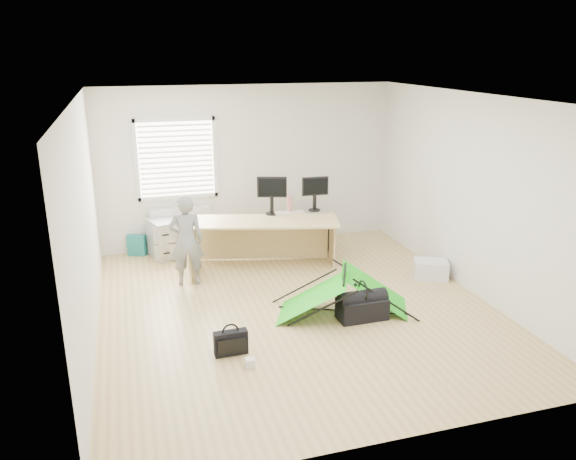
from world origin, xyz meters
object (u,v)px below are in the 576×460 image
object	(u,v)px
monitor_right	(315,198)
person	(186,240)
monitor_left	(272,201)
thermos	(289,204)
office_chair	(311,233)
kite	(344,293)
storage_crate	(431,269)
filing_cabinet	(164,238)
laptop_bag	(231,343)
desk	(265,244)
duffel_bag	(362,309)

from	to	relation	value
monitor_right	person	distance (m)	2.23
monitor_left	thermos	size ratio (longest dim) A/B	1.66
monitor_right	office_chair	world-z (taller)	monitor_right
kite	storage_crate	xyz separation A→B (m)	(1.66, 0.69, -0.13)
filing_cabinet	monitor_left	xyz separation A→B (m)	(1.65, -0.62, 0.67)
storage_crate	laptop_bag	world-z (taller)	laptop_bag
thermos	monitor_right	bearing A→B (deg)	-1.02
desk	duffel_bag	world-z (taller)	desk
monitor_left	office_chair	world-z (taller)	monitor_left
monitor_right	kite	distance (m)	2.24
filing_cabinet	office_chair	size ratio (longest dim) A/B	1.05
desk	laptop_bag	bearing A→B (deg)	-98.06
monitor_right	filing_cabinet	bearing A→B (deg)	167.58
storage_crate	laptop_bag	size ratio (longest dim) A/B	1.30
monitor_right	monitor_left	bearing A→B (deg)	-177.52
monitor_right	office_chair	bearing A→B (deg)	80.50
monitor_right	kite	xyz separation A→B (m)	(-0.31, -2.10, -0.70)
office_chair	duffel_bag	size ratio (longest dim) A/B	0.97
laptop_bag	thermos	bearing A→B (deg)	59.95
monitor_right	person	world-z (taller)	person
storage_crate	monitor_right	bearing A→B (deg)	133.69
kite	desk	bearing A→B (deg)	132.36
kite	monitor_right	bearing A→B (deg)	105.60
office_chair	storage_crate	xyz separation A→B (m)	(1.28, -1.76, -0.13)
person	duffel_bag	world-z (taller)	person
storage_crate	filing_cabinet	bearing A→B (deg)	151.37
person	laptop_bag	xyz separation A→B (m)	(0.21, -2.12, -0.52)
person	kite	size ratio (longest dim) A/B	0.78
filing_cabinet	storage_crate	size ratio (longest dim) A/B	1.29
filing_cabinet	thermos	distance (m)	2.12
filing_cabinet	thermos	world-z (taller)	thermos
office_chair	duffel_bag	bearing A→B (deg)	93.66
person	thermos	bearing A→B (deg)	-155.56
person	storage_crate	size ratio (longest dim) A/B	2.74
filing_cabinet	kite	world-z (taller)	filing_cabinet
office_chair	storage_crate	size ratio (longest dim) A/B	1.22
thermos	storage_crate	world-z (taller)	thermos
thermos	duffel_bag	bearing A→B (deg)	-83.78
thermos	office_chair	world-z (taller)	thermos
office_chair	monitor_left	bearing A→B (deg)	32.79
desk	office_chair	xyz separation A→B (m)	(0.98, 0.66, -0.11)
laptop_bag	filing_cabinet	bearing A→B (deg)	96.16
monitor_right	thermos	xyz separation A→B (m)	(-0.42, 0.01, -0.07)
desk	storage_crate	bearing A→B (deg)	-11.60
kite	office_chair	bearing A→B (deg)	105.15
filing_cabinet	duffel_bag	world-z (taller)	filing_cabinet
person	laptop_bag	bearing A→B (deg)	100.19
filing_cabinet	storage_crate	xyz separation A→B (m)	(3.71, -2.02, -0.18)
office_chair	person	world-z (taller)	person
monitor_left	desk	bearing A→B (deg)	-105.01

